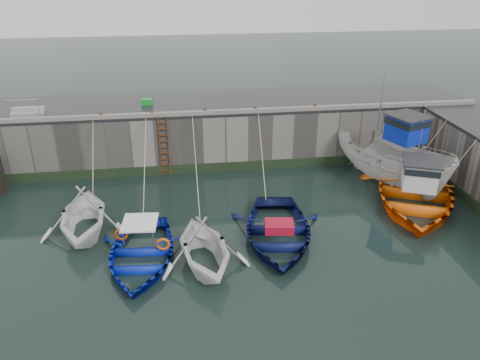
{
  "coord_description": "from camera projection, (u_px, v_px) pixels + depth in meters",
  "views": [
    {
      "loc": [
        -1.17,
        -12.92,
        10.41
      ],
      "look_at": [
        1.45,
        6.24,
        1.2
      ],
      "focal_mm": 35.0,
      "sensor_mm": 36.0,
      "label": 1
    }
  ],
  "objects": [
    {
      "name": "boat_near_navy_rope",
      "position": [
        257.0,
        187.0,
        23.42
      ],
      "size": [
        0.04,
        5.19,
        3.1
      ],
      "primitive_type": null,
      "color": "tan",
      "rests_on": "ground"
    },
    {
      "name": "bollard_a",
      "position": [
        101.0,
        115.0,
        23.31
      ],
      "size": [
        0.18,
        0.18,
        0.28
      ],
      "primitive_type": "cylinder",
      "color": "#3F1E0F",
      "rests_on": "road_back"
    },
    {
      "name": "ladder",
      "position": [
        164.0,
        147.0,
        24.12
      ],
      "size": [
        0.51,
        0.08,
        3.2
      ],
      "color": "#3F1E0F",
      "rests_on": "ground"
    },
    {
      "name": "bollard_d",
      "position": [
        255.0,
        109.0,
        24.27
      ],
      "size": [
        0.18,
        0.18,
        0.28
      ],
      "primitive_type": "cylinder",
      "color": "#3F1E0F",
      "rests_on": "road_back"
    },
    {
      "name": "ground",
      "position": [
        223.0,
        290.0,
        16.18
      ],
      "size": [
        120.0,
        120.0,
        0.0
      ],
      "primitive_type": "plane",
      "color": "black",
      "rests_on": "ground"
    },
    {
      "name": "quay_back",
      "position": [
        200.0,
        130.0,
        26.71
      ],
      "size": [
        30.0,
        5.0,
        3.0
      ],
      "primitive_type": "cube",
      "color": "slate",
      "rests_on": "ground"
    },
    {
      "name": "boat_near_blue_rope",
      "position": [
        147.0,
        198.0,
        22.4
      ],
      "size": [
        0.04,
        5.89,
        3.1
      ],
      "primitive_type": null,
      "color": "tan",
      "rests_on": "ground"
    },
    {
      "name": "boat_near_blacktrim_rope",
      "position": [
        197.0,
        198.0,
        22.4
      ],
      "size": [
        0.04,
        6.48,
        3.1
      ],
      "primitive_type": null,
      "color": "tan",
      "rests_on": "ground"
    },
    {
      "name": "bollard_b",
      "position": [
        152.0,
        113.0,
        23.62
      ],
      "size": [
        0.18,
        0.18,
        0.28
      ],
      "primitive_type": "cylinder",
      "color": "#3F1E0F",
      "rests_on": "road_back"
    },
    {
      "name": "railing",
      "position": [
        28.0,
        111.0,
        23.72
      ],
      "size": [
        1.6,
        1.05,
        1.0
      ],
      "color": "#A5A8AD",
      "rests_on": "road_back"
    },
    {
      "name": "algae_back",
      "position": [
        204.0,
        168.0,
        24.98
      ],
      "size": [
        30.0,
        0.08,
        0.5
      ],
      "primitive_type": "cube",
      "color": "black",
      "rests_on": "ground"
    },
    {
      "name": "boat_far_white",
      "position": [
        392.0,
        161.0,
        23.42
      ],
      "size": [
        5.26,
        7.8,
        5.82
      ],
      "rotation": [
        0.0,
        0.0,
        0.38
      ],
      "color": "silver",
      "rests_on": "ground"
    },
    {
      "name": "road_back",
      "position": [
        199.0,
        103.0,
        26.03
      ],
      "size": [
        30.0,
        5.0,
        0.16
      ],
      "primitive_type": "cube",
      "color": "black",
      "rests_on": "quay_back"
    },
    {
      "name": "bollard_e",
      "position": [
        315.0,
        107.0,
        24.66
      ],
      "size": [
        0.18,
        0.18,
        0.28
      ],
      "primitive_type": "cylinder",
      "color": "#3F1E0F",
      "rests_on": "road_back"
    },
    {
      "name": "fish_crate",
      "position": [
        147.0,
        102.0,
        25.47
      ],
      "size": [
        0.63,
        0.49,
        0.32
      ],
      "primitive_type": "cube",
      "rotation": [
        0.0,
        0.0,
        -0.21
      ],
      "color": "#198D27",
      "rests_on": "road_back"
    },
    {
      "name": "kerb_back",
      "position": [
        201.0,
        113.0,
        23.86
      ],
      "size": [
        30.0,
        0.3,
        0.2
      ],
      "primitive_type": "cube",
      "color": "slate",
      "rests_on": "road_back"
    },
    {
      "name": "boat_near_navy",
      "position": [
        277.0,
        238.0,
        19.18
      ],
      "size": [
        4.86,
        6.24,
        1.18
      ],
      "primitive_type": "imported",
      "rotation": [
        0.0,
        0.0,
        -0.15
      ],
      "color": "#0A1243",
      "rests_on": "ground"
    },
    {
      "name": "boat_near_white",
      "position": [
        86.0,
        233.0,
        19.56
      ],
      "size": [
        4.08,
        4.66,
        2.35
      ],
      "primitive_type": "imported",
      "rotation": [
        0.0,
        0.0,
        0.05
      ],
      "color": "white",
      "rests_on": "ground"
    },
    {
      "name": "boat_far_orange",
      "position": [
        414.0,
        194.0,
        21.71
      ],
      "size": [
        7.6,
        8.71,
        4.51
      ],
      "rotation": [
        0.0,
        0.0,
        -0.4
      ],
      "color": "orange",
      "rests_on": "ground"
    },
    {
      "name": "boat_near_blacktrim",
      "position": [
        204.0,
        265.0,
        17.52
      ],
      "size": [
        4.34,
        4.81,
        2.23
      ],
      "primitive_type": "imported",
      "rotation": [
        0.0,
        0.0,
        0.18
      ],
      "color": "white",
      "rests_on": "ground"
    },
    {
      "name": "boat_near_white_rope",
      "position": [
        99.0,
        190.0,
        23.13
      ],
      "size": [
        0.04,
        3.97,
        3.1
      ],
      "primitive_type": null,
      "color": "tan",
      "rests_on": "ground"
    },
    {
      "name": "bollard_c",
      "position": [
        205.0,
        111.0,
        23.95
      ],
      "size": [
        0.18,
        0.18,
        0.28
      ],
      "primitive_type": "cylinder",
      "color": "#3F1E0F",
      "rests_on": "road_back"
    },
    {
      "name": "boat_near_blue",
      "position": [
        141.0,
        260.0,
        17.81
      ],
      "size": [
        4.1,
        5.46,
        1.07
      ],
      "primitive_type": "imported",
      "rotation": [
        0.0,
        0.0,
        -0.08
      ],
      "color": "#0B20A8",
      "rests_on": "ground"
    }
  ]
}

